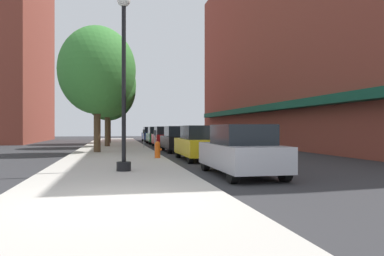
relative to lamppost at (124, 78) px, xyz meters
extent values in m
plane|color=#2D2D30|center=(3.70, 12.93, -3.20)|extent=(90.00, 90.00, 0.00)
cube|color=#B7B2A8|center=(-0.30, 13.93, -3.14)|extent=(4.80, 50.00, 0.12)
cube|color=brown|center=(14.70, 16.93, 5.97)|extent=(6.00, 40.00, 18.34)
cube|color=#144C38|center=(11.35, 16.93, -0.10)|extent=(0.90, 34.00, 0.50)
cube|color=brown|center=(-11.30, 31.93, 7.71)|extent=(6.00, 18.00, 21.83)
cylinder|color=black|center=(0.00, 0.00, -2.93)|extent=(0.48, 0.48, 0.30)
cylinder|color=black|center=(0.00, 0.00, -0.18)|extent=(0.14, 0.14, 5.20)
sphere|color=silver|center=(0.00, 0.00, 2.60)|extent=(0.44, 0.44, 0.44)
cylinder|color=#E05614|center=(1.70, 5.12, -2.77)|extent=(0.26, 0.26, 0.62)
sphere|color=#E05614|center=(1.70, 5.12, -2.41)|extent=(0.24, 0.24, 0.24)
cylinder|color=#E05614|center=(1.84, 5.12, -2.68)|extent=(0.12, 0.10, 0.10)
cylinder|color=slate|center=(1.75, 14.35, -2.56)|extent=(0.06, 0.06, 1.05)
cube|color=#33383D|center=(1.75, 14.35, -1.90)|extent=(0.14, 0.09, 0.26)
cylinder|color=slate|center=(1.75, 6.75, -2.56)|extent=(0.06, 0.06, 1.05)
cube|color=#33383D|center=(1.75, 6.75, -1.90)|extent=(0.14, 0.09, 0.26)
cylinder|color=#4C3823|center=(-1.31, 10.17, -1.51)|extent=(0.40, 0.40, 3.15)
ellipsoid|color=#387F33|center=(-1.31, 10.17, 1.76)|extent=(4.53, 4.53, 5.21)
cylinder|color=#4C3823|center=(-0.86, 17.24, -1.52)|extent=(0.40, 0.40, 3.12)
ellipsoid|color=#387F33|center=(-0.86, 17.24, 1.70)|extent=(4.44, 4.44, 5.10)
cylinder|color=#422D1E|center=(-0.86, 23.95, -1.51)|extent=(0.40, 0.40, 3.15)
ellipsoid|color=#235B23|center=(-0.86, 23.95, 1.99)|extent=(5.12, 5.12, 5.89)
cylinder|color=black|center=(2.92, 0.53, -2.88)|extent=(0.22, 0.64, 0.64)
cylinder|color=black|center=(4.48, 0.53, -2.88)|extent=(0.22, 0.64, 0.64)
cylinder|color=black|center=(2.92, -2.67, -2.88)|extent=(0.22, 0.64, 0.64)
cylinder|color=black|center=(4.48, -2.67, -2.88)|extent=(0.22, 0.64, 0.64)
cube|color=#B2B2BA|center=(3.70, -1.07, -2.56)|extent=(1.80, 4.30, 0.76)
cube|color=black|center=(3.70, -1.22, -1.86)|extent=(1.56, 2.20, 0.64)
cylinder|color=black|center=(2.92, 6.49, -2.88)|extent=(0.22, 0.64, 0.64)
cylinder|color=black|center=(4.48, 6.49, -2.88)|extent=(0.22, 0.64, 0.64)
cylinder|color=black|center=(2.92, 3.29, -2.88)|extent=(0.22, 0.64, 0.64)
cylinder|color=black|center=(4.48, 3.29, -2.88)|extent=(0.22, 0.64, 0.64)
cube|color=gold|center=(3.70, 4.89, -2.56)|extent=(1.80, 4.30, 0.76)
cube|color=black|center=(3.70, 4.74, -1.86)|extent=(1.56, 2.20, 0.64)
cylinder|color=black|center=(2.92, 12.76, -2.88)|extent=(0.22, 0.64, 0.64)
cylinder|color=black|center=(4.48, 12.76, -2.88)|extent=(0.22, 0.64, 0.64)
cylinder|color=black|center=(2.92, 9.56, -2.88)|extent=(0.22, 0.64, 0.64)
cylinder|color=black|center=(4.48, 9.56, -2.88)|extent=(0.22, 0.64, 0.64)
cube|color=black|center=(3.70, 11.16, -2.56)|extent=(1.80, 4.30, 0.76)
cube|color=black|center=(3.70, 11.01, -1.86)|extent=(1.56, 2.20, 0.64)
cylinder|color=black|center=(2.92, 19.20, -2.88)|extent=(0.22, 0.64, 0.64)
cylinder|color=black|center=(4.48, 19.20, -2.88)|extent=(0.22, 0.64, 0.64)
cylinder|color=black|center=(2.92, 16.00, -2.88)|extent=(0.22, 0.64, 0.64)
cylinder|color=black|center=(4.48, 16.00, -2.88)|extent=(0.22, 0.64, 0.64)
cube|color=red|center=(3.70, 17.60, -2.56)|extent=(1.80, 4.30, 0.76)
cube|color=black|center=(3.70, 17.45, -1.86)|extent=(1.56, 2.20, 0.64)
cylinder|color=black|center=(2.92, 25.09, -2.88)|extent=(0.22, 0.64, 0.64)
cylinder|color=black|center=(4.48, 25.09, -2.88)|extent=(0.22, 0.64, 0.64)
cylinder|color=black|center=(2.92, 21.89, -2.88)|extent=(0.22, 0.64, 0.64)
cylinder|color=black|center=(4.48, 21.89, -2.88)|extent=(0.22, 0.64, 0.64)
cube|color=#196638|center=(3.70, 23.49, -2.56)|extent=(1.80, 4.30, 0.76)
cube|color=black|center=(3.70, 23.34, -1.86)|extent=(1.56, 2.20, 0.64)
cylinder|color=black|center=(2.92, 31.38, -2.88)|extent=(0.22, 0.64, 0.64)
cylinder|color=black|center=(4.48, 31.38, -2.88)|extent=(0.22, 0.64, 0.64)
cylinder|color=black|center=(2.92, 28.18, -2.88)|extent=(0.22, 0.64, 0.64)
cylinder|color=black|center=(4.48, 28.18, -2.88)|extent=(0.22, 0.64, 0.64)
cube|color=#1E389E|center=(3.70, 29.78, -2.56)|extent=(1.80, 4.30, 0.76)
cube|color=black|center=(3.70, 29.63, -1.86)|extent=(1.56, 2.20, 0.64)
camera|label=1|loc=(-0.29, -12.64, -1.65)|focal=35.04mm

